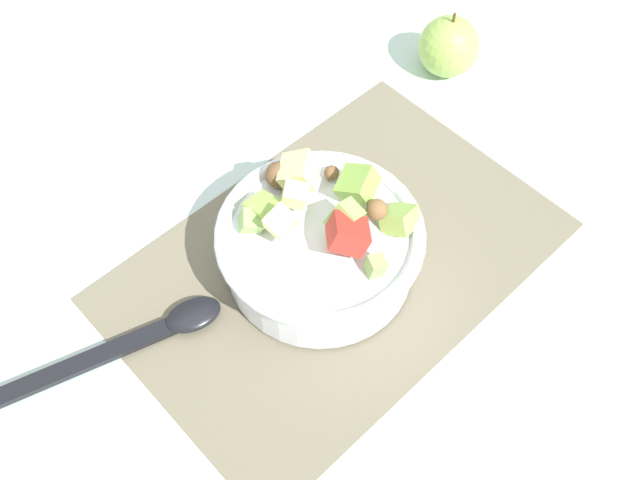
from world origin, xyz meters
TOP-DOWN VIEW (x-y plane):
  - ground_plane at (0.00, 0.00)m, footprint 2.40×2.40m
  - placemat at (0.00, 0.00)m, footprint 0.46×0.30m
  - salad_bowl at (-0.02, 0.01)m, footprint 0.21×0.21m
  - serving_spoon at (-0.20, 0.06)m, footprint 0.23×0.09m
  - whole_apple at (0.30, 0.11)m, footprint 0.08×0.08m

SIDE VIEW (x-z plane):
  - ground_plane at x=0.00m, z-range 0.00..0.00m
  - placemat at x=0.00m, z-range 0.00..0.01m
  - serving_spoon at x=-0.20m, z-range 0.00..0.02m
  - whole_apple at x=0.30m, z-range -0.01..0.08m
  - salad_bowl at x=-0.02m, z-range -0.01..0.10m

